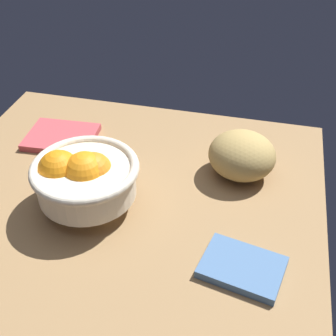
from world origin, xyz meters
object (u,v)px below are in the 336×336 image
object	(u,v)px
fruit_bowl	(84,177)
napkin_folded	(61,137)
bread_loaf	(242,155)
napkin_spare	(242,267)

from	to	relation	value
fruit_bowl	napkin_folded	distance (cm)	23.54
bread_loaf	napkin_spare	bearing A→B (deg)	-82.81
bread_loaf	napkin_spare	size ratio (longest dim) A/B	1.05
fruit_bowl	bread_loaf	bearing A→B (deg)	31.25
fruit_bowl	napkin_folded	world-z (taller)	fruit_bowl
fruit_bowl	napkin_spare	distance (cm)	30.81
napkin_spare	napkin_folded	bearing A→B (deg)	147.60
napkin_folded	fruit_bowl	bearing A→B (deg)	-53.88
fruit_bowl	napkin_spare	bearing A→B (deg)	-16.37
fruit_bowl	bread_loaf	xyz separation A→B (cm)	(25.98, 15.76, -2.01)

